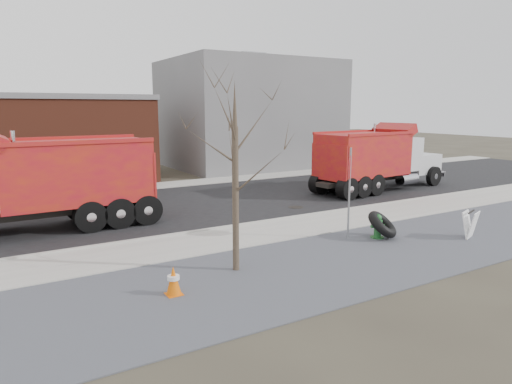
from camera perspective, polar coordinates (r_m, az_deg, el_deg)
ground at (r=16.67m, az=3.00°, el=-5.15°), size 120.00×120.00×0.00m
gravel_verge at (r=14.02m, az=11.02°, el=-8.33°), size 60.00×5.00×0.03m
sidewalk at (r=16.87m, az=2.52°, el=-4.86°), size 60.00×2.50×0.06m
curb at (r=17.92m, az=0.25°, el=-3.84°), size 60.00×0.15×0.11m
road at (r=22.04m, az=-6.11°, el=-1.30°), size 60.00×9.40×0.02m
far_sidewalk at (r=27.24m, az=-11.12°, el=0.87°), size 60.00×2.00×0.06m
building_grey at (r=36.11m, az=-0.92°, el=9.72°), size 12.00×10.00×8.00m
bare_tree at (r=12.23m, az=-2.63°, el=4.87°), size 3.20×3.20×5.20m
fire_hydrant at (r=16.43m, az=14.97°, el=-4.29°), size 0.50×0.49×0.88m
truck_tire at (r=16.41m, az=15.50°, el=-3.93°), size 1.59×1.57×1.00m
stop_sign at (r=15.77m, az=11.65°, el=1.68°), size 0.65×0.61×3.18m
sandwich_board at (r=17.49m, az=25.21°, el=-3.70°), size 0.80×0.64×0.96m
traffic_cone_near at (r=11.40m, az=-10.27°, el=-10.88°), size 0.39×0.39×0.74m
dump_truck_red_a at (r=25.84m, az=14.91°, el=4.23°), size 9.00×3.27×3.60m
dump_truck_red_b at (r=18.28m, az=-25.14°, el=1.34°), size 8.90×2.68×3.73m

